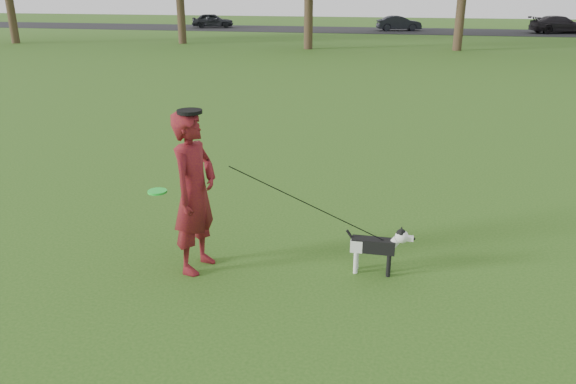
% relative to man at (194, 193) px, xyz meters
% --- Properties ---
extents(ground, '(120.00, 120.00, 0.00)m').
position_rel_man_xyz_m(ground, '(0.73, 0.03, -0.99)').
color(ground, '#285116').
rests_on(ground, ground).
extents(road, '(120.00, 7.00, 0.02)m').
position_rel_man_xyz_m(road, '(0.73, 40.03, -0.98)').
color(road, black).
rests_on(road, ground).
extents(man, '(0.60, 0.79, 1.97)m').
position_rel_man_xyz_m(man, '(0.00, 0.00, 0.00)').
color(man, '#530B1F').
rests_on(man, ground).
extents(dog, '(0.82, 0.16, 0.63)m').
position_rel_man_xyz_m(dog, '(2.17, 0.32, -0.61)').
color(dog, black).
rests_on(dog, ground).
extents(car_left, '(3.63, 2.26, 1.15)m').
position_rel_man_xyz_m(car_left, '(-13.92, 40.03, -0.39)').
color(car_left, black).
rests_on(car_left, road).
extents(car_mid, '(3.53, 1.97, 1.10)m').
position_rel_man_xyz_m(car_mid, '(1.20, 40.03, -0.41)').
color(car_mid, black).
rests_on(car_mid, road).
extents(car_right, '(4.50, 2.76, 1.22)m').
position_rel_man_xyz_m(car_right, '(12.73, 40.03, -0.36)').
color(car_right, black).
rests_on(car_right, road).
extents(man_held_items, '(2.86, 0.48, 1.56)m').
position_rel_man_xyz_m(man_held_items, '(1.37, 0.12, -0.09)').
color(man_held_items, '#1CE236').
rests_on(man_held_items, ground).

